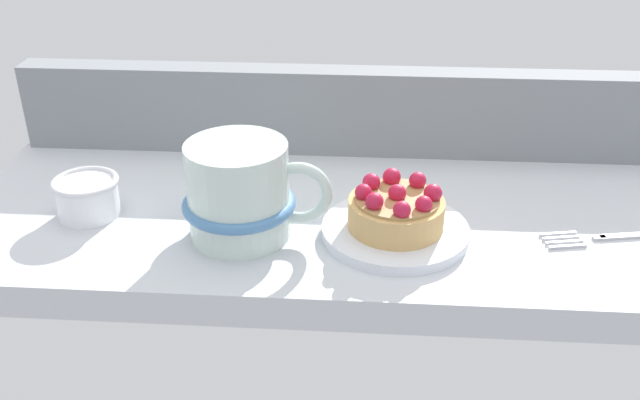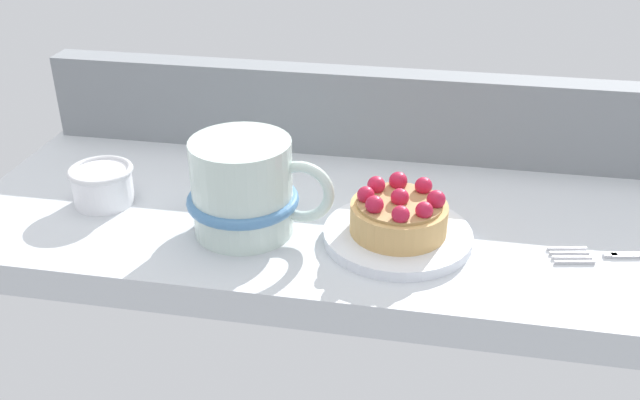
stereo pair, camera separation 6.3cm
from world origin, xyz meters
TOP-DOWN VIEW (x-y plane):
  - ground_plane at (0.00, 0.00)cm, footprint 79.34×30.84cm
  - window_rail_back at (0.00, 13.60)cm, footprint 77.75×3.63cm
  - dessert_plate at (3.00, -5.09)cm, footprint 13.48×13.48cm
  - raspberry_tart at (3.00, -5.07)cm, footprint 8.72×8.72cm
  - coffee_mug at (-10.96, -5.81)cm, footprint 13.61×10.28cm
  - dessert_fork at (24.33, -3.95)cm, footprint 16.56×4.65cm
  - sugar_bowl at (-26.36, -3.17)cm, footprint 6.33×6.33cm

SIDE VIEW (x-z plane):
  - ground_plane at x=0.00cm, z-range -3.17..0.00cm
  - dessert_fork at x=24.33cm, z-range 0.00..0.60cm
  - dessert_plate at x=3.00cm, z-range -0.03..0.97cm
  - sugar_bowl at x=-26.36cm, z-range 0.14..3.96cm
  - raspberry_tart at x=3.00cm, z-range 0.59..4.93cm
  - coffee_mug at x=-10.96cm, z-range -0.16..8.83cm
  - window_rail_back at x=0.00cm, z-range 0.00..9.62cm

